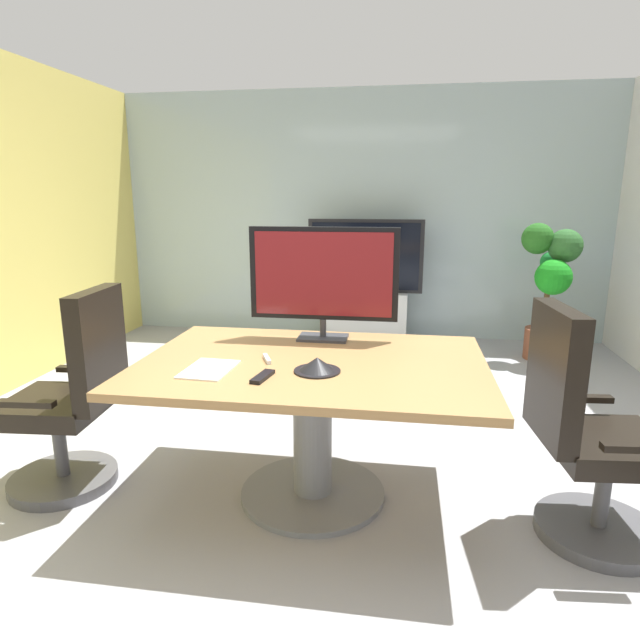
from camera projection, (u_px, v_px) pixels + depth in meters
The scene contains 12 objects.
ground_plane at pixel (307, 482), 2.96m from camera, with size 7.67×7.67×0.00m, color #99999E.
wall_back_glass_partition at pixel (360, 216), 5.86m from camera, with size 5.36×0.10×2.65m, color #9EB2B7.
conference_table at pixel (312, 398), 2.71m from camera, with size 1.72×1.18×0.75m.
office_chair_left at pixel (73, 407), 2.83m from camera, with size 0.61×0.59×1.09m.
office_chair_right at pixel (587, 446), 2.40m from camera, with size 0.61×0.59×1.09m.
tv_monitor at pixel (323, 277), 2.99m from camera, with size 0.84×0.18×0.64m.
wall_display_unit at pixel (365, 301), 5.71m from camera, with size 1.20×0.36×1.31m.
potted_plant at pixel (550, 280), 4.99m from camera, with size 0.54×0.65×1.30m.
conference_phone at pixel (317, 365), 2.49m from camera, with size 0.22×0.22×0.07m.
remote_control at pixel (263, 377), 2.40m from camera, with size 0.05×0.17×0.02m, color black.
whiteboard_marker at pixel (267, 359), 2.66m from camera, with size 0.13×0.02×0.02m, color silver.
paper_notepad at pixel (209, 369), 2.52m from camera, with size 0.21×0.30×0.01m, color white.
Camera 1 is at (0.48, -2.63, 1.56)m, focal length 29.95 mm.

